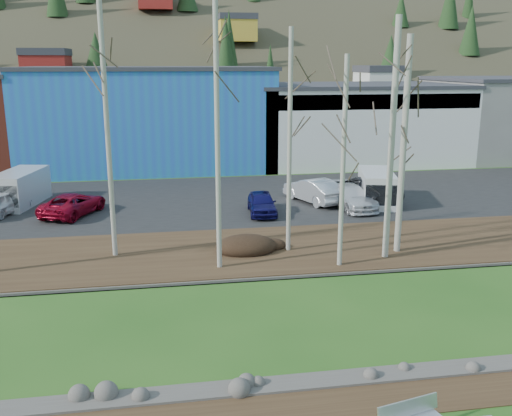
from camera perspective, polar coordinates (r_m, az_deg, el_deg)
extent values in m
cube|color=#382616|center=(16.14, 11.06, -18.22)|extent=(80.00, 1.80, 0.03)
cube|color=#382616|center=(26.97, 1.88, -4.16)|extent=(80.00, 7.00, 0.15)
cube|color=black|center=(36.93, -1.33, 0.94)|extent=(80.00, 14.00, 0.14)
cube|color=#2172BA|center=(49.78, -10.66, 8.77)|extent=(20.00, 12.00, 8.00)
cube|color=#333338|center=(49.57, -10.88, 13.54)|extent=(20.40, 12.24, 0.30)
cube|color=silver|center=(52.70, 9.55, 8.29)|extent=(18.00, 12.00, 6.50)
cube|color=#333338|center=(52.47, 9.71, 11.99)|extent=(18.36, 12.24, 0.30)
cube|color=navy|center=(46.99, 12.03, 10.34)|extent=(17.64, 0.20, 1.20)
cube|color=silver|center=(14.84, 14.95, -18.72)|extent=(1.68, 0.49, 0.38)
ellipsoid|color=black|center=(26.43, -1.02, -3.74)|extent=(2.83, 2.00, 0.56)
cylinder|color=#B8B6A6|center=(25.52, -14.68, 8.11)|extent=(0.22, 0.22, 11.83)
cylinder|color=#B8B6A6|center=(23.21, -3.89, 7.78)|extent=(0.21, 0.21, 11.69)
cylinder|color=#B8B6A6|center=(25.59, 3.38, 6.47)|extent=(0.20, 0.20, 9.97)
cylinder|color=#B8B6A6|center=(23.91, 8.70, 4.38)|extent=(0.20, 0.20, 8.82)
cylinder|color=#B8B6A6|center=(25.26, 13.42, 6.47)|extent=(0.27, 0.27, 10.38)
cylinder|color=#B8B6A6|center=(26.25, 14.52, 5.90)|extent=(0.28, 0.28, 9.67)
imported|color=silver|center=(35.85, -24.12, 0.51)|extent=(3.07, 4.38, 1.38)
imported|color=maroon|center=(34.26, -17.81, 0.40)|extent=(3.85, 5.06, 1.28)
imported|color=#141154|center=(32.84, 0.59, 0.52)|extent=(1.80, 3.88, 1.28)
imported|color=silver|center=(35.75, 5.75, 1.78)|extent=(3.14, 4.88, 1.52)
imported|color=#232426|center=(36.55, 10.45, 1.92)|extent=(4.28, 6.14, 1.56)
imported|color=silver|center=(34.61, 9.47, 1.10)|extent=(2.42, 4.86, 1.36)
cube|color=white|center=(36.10, 11.96, 2.05)|extent=(2.97, 4.87, 1.99)
cube|color=black|center=(34.36, 12.31, 1.41)|extent=(1.98, 1.37, 1.23)
cube|color=silver|center=(37.80, -22.53, 1.86)|extent=(2.91, 5.02, 2.06)
cube|color=black|center=(36.15, -23.75, 1.21)|extent=(2.03, 1.35, 1.28)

